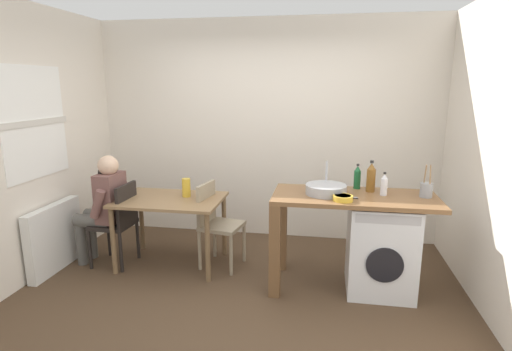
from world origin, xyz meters
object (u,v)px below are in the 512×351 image
(seated_person, at_px, (104,204))
(washing_machine, at_px, (381,247))
(bottle_squat_brown, at_px, (371,178))
(utensil_crock, at_px, (426,190))
(vase, at_px, (186,188))
(chair_person_seat, at_px, (119,220))
(chair_opposite, at_px, (216,220))
(mixing_bowl, at_px, (343,198))
(bottle_clear_small, at_px, (384,185))
(bottle_tall_green, at_px, (357,177))
(dining_table, at_px, (170,207))

(seated_person, xyz_separation_m, washing_machine, (2.85, -0.11, -0.24))
(washing_machine, relative_size, bottle_squat_brown, 2.87)
(utensil_crock, distance_m, vase, 2.38)
(chair_person_seat, xyz_separation_m, seated_person, (-0.16, 0.01, 0.16))
(bottle_squat_brown, relative_size, utensil_crock, 1.00)
(chair_opposite, bearing_deg, mixing_bowl, 80.40)
(chair_opposite, distance_m, bottle_clear_small, 1.76)
(chair_opposite, height_order, bottle_squat_brown, bottle_squat_brown)
(bottle_tall_green, relative_size, vase, 1.24)
(dining_table, relative_size, bottle_squat_brown, 3.67)
(washing_machine, bearing_deg, bottle_squat_brown, 122.71)
(chair_opposite, distance_m, washing_machine, 1.69)
(seated_person, xyz_separation_m, mixing_bowl, (2.48, -0.31, 0.28))
(dining_table, height_order, vase, vase)
(bottle_tall_green, bearing_deg, dining_table, -178.37)
(chair_opposite, xyz_separation_m, utensil_crock, (2.04, -0.22, 0.48))
(washing_machine, distance_m, utensil_crock, 0.67)
(chair_person_seat, bearing_deg, washing_machine, -89.78)
(mixing_bowl, bearing_deg, bottle_squat_brown, 53.82)
(washing_machine, distance_m, vase, 2.06)
(bottle_squat_brown, xyz_separation_m, bottle_clear_small, (0.11, -0.12, -0.04))
(chair_person_seat, distance_m, chair_opposite, 1.04)
(mixing_bowl, bearing_deg, vase, 162.59)
(seated_person, distance_m, washing_machine, 2.87)
(dining_table, relative_size, mixing_bowl, 6.24)
(chair_opposite, relative_size, seated_person, 0.75)
(washing_machine, distance_m, bottle_squat_brown, 0.66)
(dining_table, distance_m, vase, 0.27)
(bottle_tall_green, bearing_deg, chair_opposite, 179.65)
(chair_person_seat, bearing_deg, seated_person, 90.00)
(chair_opposite, relative_size, bottle_squat_brown, 3.00)
(seated_person, height_order, washing_machine, seated_person)
(seated_person, relative_size, utensil_crock, 4.01)
(chair_person_seat, relative_size, bottle_squat_brown, 3.00)
(chair_opposite, bearing_deg, chair_person_seat, -70.30)
(washing_machine, height_order, mixing_bowl, mixing_bowl)
(mixing_bowl, bearing_deg, chair_person_seat, 172.50)
(utensil_crock, xyz_separation_m, vase, (-2.36, 0.26, -0.15))
(bottle_squat_brown, bearing_deg, seated_person, -178.84)
(vase, bearing_deg, dining_table, -146.31)
(chair_opposite, relative_size, mixing_bowl, 5.10)
(seated_person, relative_size, washing_machine, 1.40)
(dining_table, xyz_separation_m, mixing_bowl, (1.77, -0.41, 0.30))
(mixing_bowl, bearing_deg, seated_person, 172.83)
(chair_person_seat, bearing_deg, vase, -71.21)
(seated_person, height_order, bottle_clear_small, seated_person)
(bottle_tall_green, distance_m, mixing_bowl, 0.49)
(chair_person_seat, relative_size, vase, 4.52)
(dining_table, bearing_deg, chair_opposite, 7.58)
(chair_person_seat, distance_m, seated_person, 0.23)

